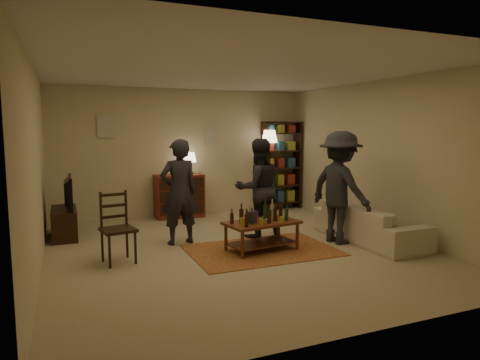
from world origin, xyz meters
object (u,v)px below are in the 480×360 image
floor_lamp (269,142)px  person_right (258,188)px  sofa (369,223)px  dining_chair (117,224)px  bookshelf (281,164)px  tv_stand (64,215)px  dresser (180,195)px  person_left (179,192)px  coffee_table (261,225)px  person_by_sofa (340,187)px

floor_lamp → person_right: 2.53m
sofa → dining_chair: bearing=83.4°
dining_chair → bookshelf: 4.88m
floor_lamp → person_right: bearing=-120.9°
tv_stand → floor_lamp: bearing=11.1°
dresser → person_right: 2.33m
dining_chair → tv_stand: bearing=100.7°
person_left → bookshelf: bearing=-150.2°
person_right → dining_chair: bearing=12.8°
bookshelf → coffee_table: bearing=-122.7°
bookshelf → person_by_sofa: (-0.55, -3.05, -0.13)m
coffee_table → dining_chair: size_ratio=1.17×
dining_chair → person_left: (1.05, 0.60, 0.32)m
dining_chair → sofa: (3.97, -0.46, -0.23)m
sofa → coffee_table: bearing=84.5°
dresser → floor_lamp: (2.07, -0.06, 1.08)m
sofa → person_right: person_right is taller
tv_stand → dining_chair: bearing=-68.9°
person_left → sofa: bearing=154.4°
bookshelf → person_right: 2.75m
bookshelf → person_left: size_ratio=1.19×
bookshelf → person_left: (-2.97, -2.12, -0.19)m
dresser → bookshelf: bearing=1.6°
dresser → sofa: (2.39, -3.11, -0.17)m
floor_lamp → person_left: floor_lamp is taller
sofa → person_left: bearing=70.1°
coffee_table → dresser: bearing=99.9°
floor_lamp → person_left: (-2.60, -1.99, -0.71)m
coffee_table → person_by_sofa: size_ratio=0.65×
person_by_sofa → person_right: bearing=41.1°
person_left → person_by_sofa: (2.43, -0.93, 0.06)m
dresser → person_left: 2.16m
person_left → person_by_sofa: person_by_sofa is taller
coffee_table → person_by_sofa: 1.47m
floor_lamp → person_right: size_ratio=1.08×
tv_stand → sofa: tv_stand is taller
bookshelf → person_right: (-1.62, -2.22, -0.19)m
person_right → bookshelf: bearing=-125.3°
coffee_table → dining_chair: bearing=172.4°
coffee_table → sofa: (1.88, -0.18, -0.10)m
coffee_table → dining_chair: 2.12m
coffee_table → floor_lamp: 3.46m
bookshelf → dresser: bearing=-178.4°
bookshelf → floor_lamp: size_ratio=1.10×
tv_stand → person_by_sofa: person_by_sofa is taller
person_left → person_right: (1.35, -0.09, -0.00)m
dining_chair → person_left: bearing=19.4°
person_right → floor_lamp: bearing=-120.0°
dining_chair → dresser: dresser is taller
coffee_table → tv_stand: bearing=143.9°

